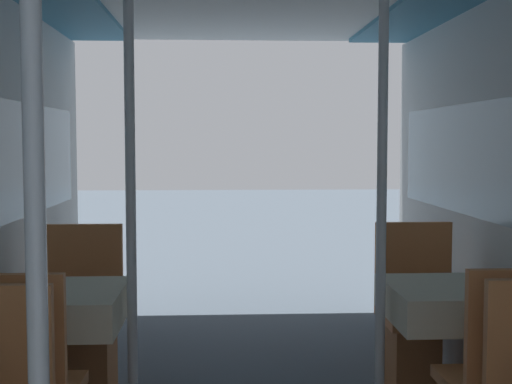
{
  "coord_description": "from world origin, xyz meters",
  "views": [
    {
      "loc": [
        -0.18,
        -0.92,
        1.43
      ],
      "look_at": [
        0.0,
        2.57,
        1.18
      ],
      "focal_mm": 50.0,
      "sensor_mm": 36.0,
      "label": 1
    }
  ],
  "objects": [
    {
      "name": "support_pole_left_0",
      "position": [
        -0.59,
        0.7,
        1.12
      ],
      "size": [
        0.05,
        0.05,
        2.23
      ],
      "color": "silver",
      "rests_on": "ground_plane"
    },
    {
      "name": "dining_table_left_1",
      "position": [
        -0.97,
        2.43,
        0.61
      ],
      "size": [
        0.66,
        0.66,
        0.73
      ],
      "color": "#4C4C51",
      "rests_on": "ground_plane"
    },
    {
      "name": "chair_left_far_1",
      "position": [
        -0.97,
        3.02,
        0.29
      ],
      "size": [
        0.45,
        0.45,
        0.95
      ],
      "rotation": [
        0.0,
        0.0,
        3.14
      ],
      "color": "#9C5B31",
      "rests_on": "ground_plane"
    },
    {
      "name": "support_pole_left_1",
      "position": [
        -0.59,
        2.43,
        1.12
      ],
      "size": [
        0.05,
        0.05,
        2.23
      ],
      "color": "silver",
      "rests_on": "ground_plane"
    },
    {
      "name": "dining_table_right_1",
      "position": [
        0.97,
        2.43,
        0.61
      ],
      "size": [
        0.66,
        0.66,
        0.73
      ],
      "color": "#4C4C51",
      "rests_on": "ground_plane"
    },
    {
      "name": "chair_right_far_1",
      "position": [
        0.97,
        3.02,
        0.29
      ],
      "size": [
        0.45,
        0.45,
        0.95
      ],
      "rotation": [
        0.0,
        0.0,
        3.14
      ],
      "color": "#9C5B31",
      "rests_on": "ground_plane"
    },
    {
      "name": "support_pole_right_1",
      "position": [
        0.59,
        2.43,
        1.12
      ],
      "size": [
        0.05,
        0.05,
        2.23
      ],
      "color": "silver",
      "rests_on": "ground_plane"
    }
  ]
}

